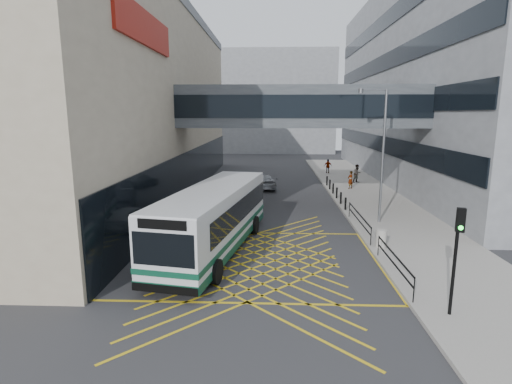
# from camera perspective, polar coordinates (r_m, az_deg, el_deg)

# --- Properties ---
(ground) EXTENTS (120.00, 120.00, 0.00)m
(ground) POSITION_cam_1_polar(r_m,az_deg,el_deg) (19.70, -0.47, -9.71)
(ground) COLOR #333335
(building_whsmith) EXTENTS (24.17, 42.00, 16.00)m
(building_whsmith) POSITION_cam_1_polar(r_m,az_deg,el_deg) (39.24, -27.04, 11.39)
(building_whsmith) COLOR tan
(building_whsmith) RESTS_ON ground
(building_right) EXTENTS (24.09, 44.00, 20.00)m
(building_right) POSITION_cam_1_polar(r_m,az_deg,el_deg) (48.36, 31.72, 13.07)
(building_right) COLOR gray
(building_right) RESTS_ON ground
(building_far) EXTENTS (28.00, 16.00, 18.00)m
(building_far) POSITION_cam_1_polar(r_m,az_deg,el_deg) (78.47, 0.19, 12.59)
(building_far) COLOR gray
(building_far) RESTS_ON ground
(skybridge) EXTENTS (20.00, 4.10, 3.00)m
(skybridge) POSITION_cam_1_polar(r_m,az_deg,el_deg) (30.46, 6.40, 11.99)
(skybridge) COLOR #474C51
(skybridge) RESTS_ON ground
(pavement) EXTENTS (6.00, 54.00, 0.16)m
(pavement) POSITION_cam_1_polar(r_m,az_deg,el_deg) (35.05, 15.62, -0.69)
(pavement) COLOR #9A958C
(pavement) RESTS_ON ground
(box_junction) EXTENTS (12.00, 9.00, 0.01)m
(box_junction) POSITION_cam_1_polar(r_m,az_deg,el_deg) (19.70, -0.47, -9.70)
(box_junction) COLOR gold
(box_junction) RESTS_ON ground
(bus) EXTENTS (4.81, 12.17, 3.33)m
(bus) POSITION_cam_1_polar(r_m,az_deg,el_deg) (20.64, -5.88, -3.59)
(bus) COLOR silver
(bus) RESTS_ON ground
(car_white) EXTENTS (2.65, 4.68, 1.40)m
(car_white) POSITION_cam_1_polar(r_m,az_deg,el_deg) (25.09, -8.81, -3.56)
(car_white) COLOR silver
(car_white) RESTS_ON ground
(car_dark) EXTENTS (2.89, 5.04, 1.48)m
(car_dark) POSITION_cam_1_polar(r_m,az_deg,el_deg) (29.85, -2.36, -1.00)
(car_dark) COLOR black
(car_dark) RESTS_ON ground
(car_silver) EXTENTS (3.03, 4.95, 1.44)m
(car_silver) POSITION_cam_1_polar(r_m,az_deg,el_deg) (38.05, 0.97, 1.61)
(car_silver) COLOR gray
(car_silver) RESTS_ON ground
(traffic_light) EXTENTS (0.29, 0.46, 3.84)m
(traffic_light) POSITION_cam_1_polar(r_m,az_deg,el_deg) (15.00, 26.79, -6.95)
(traffic_light) COLOR black
(traffic_light) RESTS_ON pavement
(street_lamp) EXTENTS (1.89, 0.56, 8.33)m
(street_lamp) POSITION_cam_1_polar(r_m,az_deg,el_deg) (26.15, 17.35, 6.01)
(street_lamp) COLOR slate
(street_lamp) RESTS_ON pavement
(litter_bin) EXTENTS (0.53, 0.53, 0.92)m
(litter_bin) POSITION_cam_1_polar(r_m,az_deg,el_deg) (21.93, 17.42, -6.34)
(litter_bin) COLOR #ADA89E
(litter_bin) RESTS_ON pavement
(kerb_railings) EXTENTS (0.05, 12.54, 1.00)m
(kerb_railings) POSITION_cam_1_polar(r_m,az_deg,el_deg) (21.72, 16.27, -5.72)
(kerb_railings) COLOR black
(kerb_railings) RESTS_ON pavement
(bollards) EXTENTS (0.14, 10.14, 0.90)m
(bollards) POSITION_cam_1_polar(r_m,az_deg,el_deg) (34.41, 11.21, 0.20)
(bollards) COLOR black
(bollards) RESTS_ON pavement
(pedestrian_a) EXTENTS (0.80, 0.76, 1.63)m
(pedestrian_a) POSITION_cam_1_polar(r_m,az_deg,el_deg) (38.01, 13.34, 1.70)
(pedestrian_a) COLOR gray
(pedestrian_a) RESTS_ON pavement
(pedestrian_b) EXTENTS (1.03, 0.89, 1.82)m
(pedestrian_b) POSITION_cam_1_polar(r_m,az_deg,el_deg) (41.52, 14.26, 2.57)
(pedestrian_b) COLOR gray
(pedestrian_b) RESTS_ON pavement
(pedestrian_c) EXTENTS (0.98, 0.51, 1.62)m
(pedestrian_c) POSITION_cam_1_polar(r_m,az_deg,el_deg) (47.44, 10.25, 3.64)
(pedestrian_c) COLOR gray
(pedestrian_c) RESTS_ON pavement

